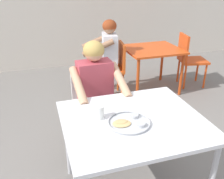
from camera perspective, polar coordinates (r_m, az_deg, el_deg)
name	(u,v)px	position (r m, az deg, el deg)	size (l,w,h in m)	color
table_foreground	(133,128)	(1.95, 4.82, -8.66)	(1.06, 0.92, 0.76)	silver
thali_tray	(129,122)	(1.85, 3.93, -7.45)	(0.32, 0.32, 0.03)	#B7BABF
drinking_cup	(99,112)	(1.89, -2.95, -5.08)	(0.07, 0.07, 0.11)	white
chair_foreground	(92,101)	(2.75, -4.51, -2.74)	(0.44, 0.44, 0.84)	silver
diner_foreground	(98,91)	(2.46, -3.33, -0.37)	(0.51, 0.56, 1.19)	#2F2F2F
table_background_red	(152,54)	(4.02, 9.15, 8.04)	(0.85, 0.77, 0.70)	#E04C19
chair_red_left	(115,66)	(3.80, 0.70, 5.50)	(0.44, 0.45, 0.84)	#CE511A
chair_red_right	(189,57)	(4.37, 17.13, 7.15)	(0.50, 0.47, 0.88)	#D54616
patron_background	(103,52)	(3.73, -2.01, 8.52)	(0.60, 0.56, 1.18)	#343434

